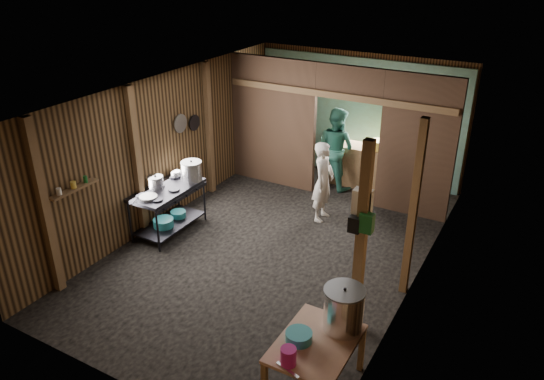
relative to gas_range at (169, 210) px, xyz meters
The scene contains 42 objects.
floor 1.98m from the gas_range, 14.51° to the left, with size 4.50×7.00×0.00m, color black.
ceiling 2.93m from the gas_range, 14.51° to the left, with size 4.50×7.00×0.00m, color #3F3C3A.
wall_back 4.50m from the gas_range, 64.75° to the left, with size 4.50×0.00×2.60m, color brown.
wall_front 3.66m from the gas_range, 58.04° to the right, with size 4.50×0.00×2.60m, color brown.
wall_left 1.08m from the gas_range, 127.26° to the left, with size 0.00×7.00×2.60m, color brown.
wall_right 4.25m from the gas_range, ahead, with size 0.00×7.00×2.60m, color brown.
partition_left 2.89m from the gas_range, 78.33° to the left, with size 1.85×0.10×2.60m, color brown.
partition_right 4.47m from the gas_range, 37.87° to the left, with size 1.35×0.10×2.60m, color brown.
partition_header 3.92m from the gas_range, 51.59° to the left, with size 1.30×0.10×0.60m, color brown.
turquoise_panel 4.43m from the gas_range, 64.41° to the left, with size 4.40×0.06×2.50m, color #61A7A6.
back_counter 4.07m from the gas_range, 57.61° to the left, with size 1.20×0.50×0.85m, color brown.
wall_clock 4.68m from the gas_range, 61.27° to the left, with size 0.20×0.20×0.03m, color silver.
post_left_a 2.31m from the gas_range, 98.08° to the right, with size 0.10×0.12×2.60m, color brown.
post_left_b 0.99m from the gas_range, 133.74° to the right, with size 0.10×0.12×2.60m, color brown.
post_left_c 1.93m from the gas_range, 100.09° to the left, with size 0.10×0.12×2.60m, color brown.
post_right 4.17m from the gas_range, ahead, with size 0.10×0.12×2.60m, color brown.
post_free 3.92m from the gas_range, 12.30° to the right, with size 0.12×0.12×2.60m, color brown.
cross_beam 3.63m from the gas_range, 54.51° to the left, with size 4.40×0.12×0.12m, color brown.
pan_lid_big 1.56m from the gas_range, 110.42° to the left, with size 0.34×0.34×0.03m, color gray.
pan_lid_small 1.75m from the gas_range, 104.39° to the left, with size 0.30×0.30×0.03m, color black.
wall_shelf 1.91m from the gas_range, 99.50° to the right, with size 0.14×0.80×0.03m, color brown.
jar_white 2.16m from the gas_range, 98.24° to the right, with size 0.07×0.07×0.10m, color silver.
jar_yellow 1.95m from the gas_range, 99.50° to the right, with size 0.08×0.08×0.10m, color #E6C346.
jar_green 1.77m from the gas_range, 100.97° to the right, with size 0.06×0.06×0.10m, color #155C23.
bag_white 4.00m from the gas_range, 11.27° to the right, with size 0.22×0.15×0.32m, color silver.
bag_green 4.08m from the gas_range, 12.95° to the right, with size 0.16×0.12×0.24m, color #155C23.
bag_black 3.94m from the gas_range, 13.72° to the right, with size 0.14×0.10×0.20m, color black.
gas_range is the anchor object (origin of this frame).
prep_table 4.21m from the gas_range, 28.23° to the right, with size 0.79×1.09×0.64m, color tan, non-canonical shape.
stove_pot_large 0.77m from the gas_range, 70.88° to the left, with size 0.36×0.36×0.37m, color silver, non-canonical shape.
stove_pot_med 0.53m from the gas_range, 160.06° to the right, with size 0.26×0.26×0.23m, color silver, non-canonical shape.
stove_saucepan 0.68m from the gas_range, 110.02° to the left, with size 0.17×0.17×0.11m, color silver.
frying_pan 0.62m from the gas_range, 90.00° to the right, with size 0.30×0.52×0.07m, color gray, non-canonical shape.
blue_tub_front 0.24m from the gas_range, 90.00° to the right, with size 0.35×0.35×0.14m, color teal.
blue_tub_back 0.31m from the gas_range, 90.00° to the left, with size 0.27×0.27×0.11m, color teal.
stock_pot 4.23m from the gas_range, 22.96° to the right, with size 0.47×0.47×0.54m, color silver, non-canonical shape.
wash_basin 4.10m from the gas_range, 30.28° to the right, with size 0.30×0.30×0.11m, color teal.
pink_bucket 4.35m from the gas_range, 34.01° to the right, with size 0.17×0.17×0.20m, color #BC1980.
knife 4.42m from the gas_range, 34.62° to the right, with size 0.30×0.04×0.01m, color silver.
yellow_tub 4.28m from the gas_range, 53.94° to the left, with size 0.33×0.33×0.18m, color #E6C346.
cook 2.74m from the gas_range, 38.78° to the left, with size 0.54×0.35×1.47m, color silver.
worker_back 3.60m from the gas_range, 60.49° to the left, with size 0.81×0.63×1.67m, color #2D7060.
Camera 1 is at (3.57, -6.54, 4.54)m, focal length 34.43 mm.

